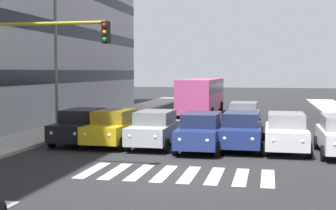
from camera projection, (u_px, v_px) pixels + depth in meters
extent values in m
plane|color=#262628|center=(177.00, 174.00, 16.63)|extent=(180.00, 180.00, 0.00)
cube|color=black|center=(12.00, 76.00, 36.75)|extent=(11.55, 28.42, 0.90)
cube|color=black|center=(11.00, 34.00, 36.52)|extent=(11.55, 28.42, 0.90)
cube|color=silver|center=(268.00, 178.00, 15.97)|extent=(0.45, 2.80, 0.01)
cube|color=silver|center=(241.00, 177.00, 16.16)|extent=(0.45, 2.80, 0.01)
cube|color=silver|center=(215.00, 176.00, 16.35)|extent=(0.45, 2.80, 0.01)
cube|color=silver|center=(189.00, 175.00, 16.54)|extent=(0.45, 2.80, 0.01)
cube|color=silver|center=(164.00, 173.00, 16.73)|extent=(0.45, 2.80, 0.01)
cube|color=silver|center=(140.00, 172.00, 16.92)|extent=(0.45, 2.80, 0.01)
cube|color=silver|center=(116.00, 171.00, 17.11)|extent=(0.45, 2.80, 0.01)
cube|color=silver|center=(92.00, 170.00, 17.30)|extent=(0.45, 2.80, 0.01)
cylinder|color=black|center=(324.00, 153.00, 19.01)|extent=(0.22, 0.64, 0.64)
cylinder|color=black|center=(317.00, 143.00, 21.84)|extent=(0.22, 0.64, 0.64)
sphere|color=white|center=(335.00, 144.00, 18.22)|extent=(0.18, 0.18, 0.18)
cube|color=silver|center=(286.00, 136.00, 21.26)|extent=(1.80, 4.40, 0.80)
cube|color=gray|center=(286.00, 120.00, 21.40)|extent=(1.58, 2.46, 0.60)
cylinder|color=black|center=(309.00, 150.00, 19.68)|extent=(0.22, 0.64, 0.64)
cylinder|color=black|center=(265.00, 149.00, 20.06)|extent=(0.22, 0.64, 0.64)
cylinder|color=black|center=(304.00, 141.00, 22.51)|extent=(0.22, 0.64, 0.64)
cylinder|color=black|center=(266.00, 139.00, 22.89)|extent=(0.22, 0.64, 0.64)
sphere|color=white|center=(303.00, 141.00, 19.03)|extent=(0.18, 0.18, 0.18)
sphere|color=white|center=(273.00, 140.00, 19.28)|extent=(0.18, 0.18, 0.18)
cube|color=navy|center=(241.00, 134.00, 21.84)|extent=(1.80, 4.40, 0.80)
cube|color=#1D2547|center=(242.00, 119.00, 21.99)|extent=(1.58, 2.46, 0.60)
cylinder|color=black|center=(261.00, 148.00, 20.26)|extent=(0.22, 0.64, 0.64)
cylinder|color=black|center=(219.00, 147.00, 20.64)|extent=(0.22, 0.64, 0.64)
cylinder|color=black|center=(262.00, 139.00, 23.10)|extent=(0.22, 0.64, 0.64)
cylinder|color=black|center=(225.00, 138.00, 23.47)|extent=(0.22, 0.64, 0.64)
sphere|color=white|center=(252.00, 139.00, 19.62)|extent=(0.18, 0.18, 0.18)
sphere|color=white|center=(225.00, 138.00, 19.86)|extent=(0.18, 0.18, 0.18)
cube|color=navy|center=(201.00, 135.00, 21.48)|extent=(1.80, 4.40, 0.80)
cube|color=#1D2547|center=(202.00, 119.00, 21.62)|extent=(1.58, 2.46, 0.60)
cylinder|color=black|center=(217.00, 150.00, 19.90)|extent=(0.22, 0.64, 0.64)
cylinder|color=black|center=(175.00, 148.00, 20.28)|extent=(0.22, 0.64, 0.64)
cylinder|color=black|center=(224.00, 140.00, 22.73)|extent=(0.22, 0.64, 0.64)
cylinder|color=black|center=(187.00, 139.00, 23.11)|extent=(0.22, 0.64, 0.64)
sphere|color=white|center=(207.00, 140.00, 19.25)|extent=(0.18, 0.18, 0.18)
sphere|color=white|center=(180.00, 140.00, 19.49)|extent=(0.18, 0.18, 0.18)
cube|color=#B2B7BC|center=(154.00, 132.00, 22.52)|extent=(1.80, 4.40, 0.80)
cube|color=slate|center=(155.00, 117.00, 22.66)|extent=(1.58, 2.46, 0.60)
cylinder|color=black|center=(166.00, 146.00, 20.94)|extent=(0.22, 0.64, 0.64)
cylinder|color=black|center=(127.00, 144.00, 21.32)|extent=(0.22, 0.64, 0.64)
cylinder|color=black|center=(179.00, 137.00, 23.77)|extent=(0.22, 0.64, 0.64)
cylinder|color=black|center=(144.00, 136.00, 24.15)|extent=(0.22, 0.64, 0.64)
sphere|color=white|center=(155.00, 137.00, 20.29)|extent=(0.18, 0.18, 0.18)
sphere|color=white|center=(130.00, 136.00, 20.54)|extent=(0.18, 0.18, 0.18)
cube|color=gold|center=(113.00, 131.00, 23.03)|extent=(1.80, 4.40, 0.80)
cube|color=olive|center=(114.00, 116.00, 23.18)|extent=(1.58, 2.46, 0.60)
cylinder|color=black|center=(121.00, 144.00, 21.46)|extent=(0.22, 0.64, 0.64)
cylinder|color=black|center=(84.00, 143.00, 21.83)|extent=(0.22, 0.64, 0.64)
cylinder|color=black|center=(139.00, 135.00, 24.29)|extent=(0.22, 0.64, 0.64)
cylinder|color=black|center=(106.00, 134.00, 24.67)|extent=(0.22, 0.64, 0.64)
sphere|color=white|center=(109.00, 135.00, 20.81)|extent=(0.18, 0.18, 0.18)
sphere|color=white|center=(85.00, 135.00, 21.05)|extent=(0.18, 0.18, 0.18)
cube|color=black|center=(82.00, 129.00, 23.58)|extent=(1.80, 4.40, 0.80)
cube|color=black|center=(83.00, 115.00, 23.73)|extent=(1.58, 2.46, 0.60)
cylinder|color=black|center=(88.00, 142.00, 22.01)|extent=(0.22, 0.64, 0.64)
cylinder|color=black|center=(52.00, 141.00, 22.39)|extent=(0.22, 0.64, 0.64)
cylinder|color=black|center=(108.00, 134.00, 24.84)|extent=(0.22, 0.64, 0.64)
cylinder|color=black|center=(76.00, 133.00, 25.22)|extent=(0.22, 0.64, 0.64)
sphere|color=white|center=(75.00, 134.00, 21.36)|extent=(0.18, 0.18, 0.18)
sphere|color=white|center=(52.00, 133.00, 21.60)|extent=(0.18, 0.18, 0.18)
cube|color=#B2B7BC|center=(243.00, 119.00, 28.84)|extent=(1.80, 4.40, 0.80)
cube|color=slate|center=(244.00, 107.00, 28.99)|extent=(1.58, 2.46, 0.60)
cylinder|color=black|center=(258.00, 128.00, 27.27)|extent=(0.22, 0.64, 0.64)
cylinder|color=black|center=(227.00, 128.00, 27.64)|extent=(0.22, 0.64, 0.64)
cylinder|color=black|center=(259.00, 123.00, 30.10)|extent=(0.22, 0.64, 0.64)
cylinder|color=black|center=(231.00, 122.00, 30.48)|extent=(0.22, 0.64, 0.64)
sphere|color=white|center=(252.00, 121.00, 26.62)|extent=(0.18, 0.18, 0.18)
sphere|color=white|center=(231.00, 121.00, 26.86)|extent=(0.18, 0.18, 0.18)
cube|color=#DB5193|center=(202.00, 94.00, 38.10)|extent=(2.50, 10.50, 2.50)
cube|color=black|center=(202.00, 88.00, 38.07)|extent=(2.52, 9.87, 0.80)
cylinder|color=black|center=(212.00, 114.00, 34.35)|extent=(0.28, 1.00, 1.00)
cylinder|color=black|center=(178.00, 114.00, 34.87)|extent=(0.28, 1.00, 1.00)
cylinder|color=black|center=(221.00, 107.00, 41.00)|extent=(0.28, 1.00, 1.00)
cylinder|color=black|center=(193.00, 107.00, 41.53)|extent=(0.28, 1.00, 1.00)
cylinder|color=#AD991E|center=(40.00, 24.00, 16.68)|extent=(4.89, 0.12, 0.12)
cube|color=black|center=(106.00, 32.00, 16.19)|extent=(0.24, 0.28, 0.76)
sphere|color=red|center=(104.00, 25.00, 16.03)|extent=(0.14, 0.14, 0.14)
sphere|color=orange|center=(104.00, 32.00, 16.05)|extent=(0.14, 0.14, 0.14)
sphere|color=green|center=(104.00, 39.00, 16.06)|extent=(0.14, 0.14, 0.14)
cylinder|color=#4C6B56|center=(56.00, 63.00, 25.72)|extent=(0.16, 0.16, 7.90)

